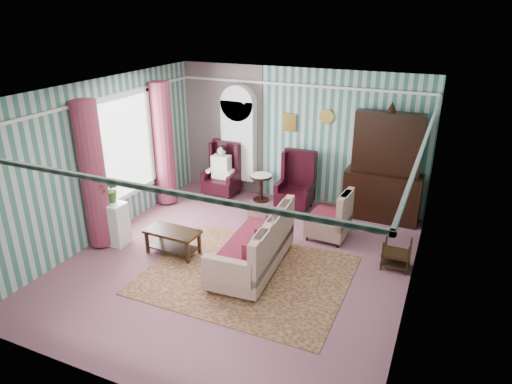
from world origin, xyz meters
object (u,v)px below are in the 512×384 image
at_px(dresser_hutch, 385,164).
at_px(wingback_left, 222,171).
at_px(sofa, 251,240).
at_px(plant_stand, 112,223).
at_px(round_side_table, 261,188).
at_px(nest_table, 396,253).
at_px(floral_armchair, 329,212).
at_px(wingback_right, 295,182).
at_px(seated_woman, 222,172).
at_px(bookcase, 239,146).
at_px(coffee_table, 173,242).

distance_m(dresser_hutch, wingback_left, 3.55).
xyz_separation_m(wingback_left, sofa, (1.88, -2.52, -0.10)).
bearing_deg(wingback_left, plant_stand, -106.22).
bearing_deg(plant_stand, round_side_table, 59.62).
bearing_deg(sofa, plant_stand, 91.45).
bearing_deg(plant_stand, nest_table, 13.84).
xyz_separation_m(plant_stand, floral_armchair, (3.54, 1.80, 0.12)).
height_order(dresser_hutch, floral_armchair, dresser_hutch).
xyz_separation_m(dresser_hutch, plant_stand, (-4.30, -3.02, -0.78)).
bearing_deg(round_side_table, wingback_left, -170.54).
distance_m(wingback_right, round_side_table, 0.92).
bearing_deg(floral_armchair, seated_woman, 74.70).
relative_size(dresser_hutch, floral_armchair, 2.27).
height_order(bookcase, dresser_hutch, dresser_hutch).
distance_m(bookcase, seated_woman, 0.70).
xyz_separation_m(round_side_table, nest_table, (3.17, -1.70, -0.03)).
xyz_separation_m(seated_woman, round_side_table, (0.90, 0.15, -0.29)).
relative_size(plant_stand, coffee_table, 0.84).
bearing_deg(sofa, floral_armchair, -32.51).
height_order(dresser_hutch, sofa, dresser_hutch).
xyz_separation_m(bookcase, seated_woman, (-0.25, -0.39, -0.53)).
height_order(wingback_right, coffee_table, wingback_right).
bearing_deg(dresser_hutch, coffee_table, -136.62).
xyz_separation_m(seated_woman, sofa, (1.88, -2.52, -0.07)).
height_order(wingback_left, nest_table, wingback_left).
distance_m(bookcase, wingback_left, 0.68).
height_order(wingback_left, wingback_right, same).
xyz_separation_m(wingback_right, sofa, (0.13, -2.52, -0.10)).
relative_size(floral_armchair, coffee_table, 1.09).
bearing_deg(coffee_table, wingback_left, 99.07).
bearing_deg(dresser_hutch, round_side_table, -177.36).
relative_size(nest_table, plant_stand, 0.68).
bearing_deg(wingback_right, nest_table, -33.75).
distance_m(round_side_table, coffee_table, 2.83).
xyz_separation_m(sofa, floral_armchair, (0.87, 1.57, -0.00)).
relative_size(wingback_left, seated_woman, 1.06).
height_order(dresser_hutch, nest_table, dresser_hutch).
bearing_deg(bookcase, sofa, -60.78).
bearing_deg(wingback_right, dresser_hutch, 8.77).
relative_size(dresser_hutch, round_side_table, 3.93).
xyz_separation_m(wingback_left, seated_woman, (0.00, 0.00, -0.04)).
xyz_separation_m(round_side_table, coffee_table, (-0.48, -2.79, -0.07)).
distance_m(round_side_table, nest_table, 3.60).
relative_size(plant_stand, floral_armchair, 0.77).
distance_m(wingback_right, nest_table, 2.81).
distance_m(dresser_hutch, sofa, 3.29).
height_order(bookcase, sofa, bookcase).
height_order(round_side_table, coffee_table, round_side_table).
bearing_deg(dresser_hutch, seated_woman, -175.59).
distance_m(nest_table, sofa, 2.41).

